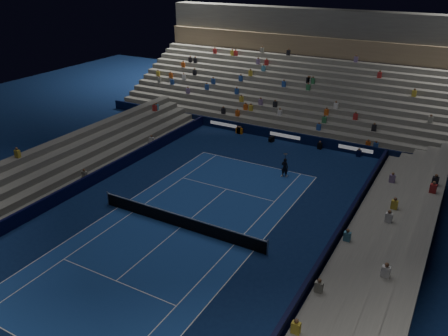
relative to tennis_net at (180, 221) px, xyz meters
name	(u,v)px	position (x,y,z in m)	size (l,w,h in m)	color
ground	(180,227)	(0.00, 0.00, -0.50)	(90.00, 90.00, 0.00)	#0C1D48
court_surface	(180,227)	(0.00, 0.00, -0.50)	(10.97, 23.77, 0.01)	navy
sponsor_barrier_far	(285,136)	(0.00, 18.50, 0.00)	(44.00, 0.25, 1.00)	black
sponsor_barrier_east	(320,265)	(9.70, 0.00, 0.00)	(0.25, 37.00, 1.00)	black
sponsor_barrier_west	(75,188)	(-9.70, 0.00, 0.00)	(0.25, 37.00, 1.00)	black
grandstand_main	(318,86)	(0.00, 27.90, 2.87)	(44.00, 15.20, 11.20)	slate
grandstand_east	(383,278)	(13.17, 0.00, 0.41)	(5.00, 37.00, 2.50)	slate
grandstand_west	(43,174)	(-13.17, 0.00, 0.41)	(5.00, 37.00, 2.50)	slate
tennis_net	(180,221)	(0.00, 0.00, 0.00)	(12.90, 0.10, 1.10)	#B2B2B7
tennis_player	(285,167)	(3.08, 10.76, 0.32)	(0.60, 0.40, 1.65)	black
broadcast_camera	(271,139)	(-1.08, 17.52, -0.23)	(0.51, 0.89, 0.53)	black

